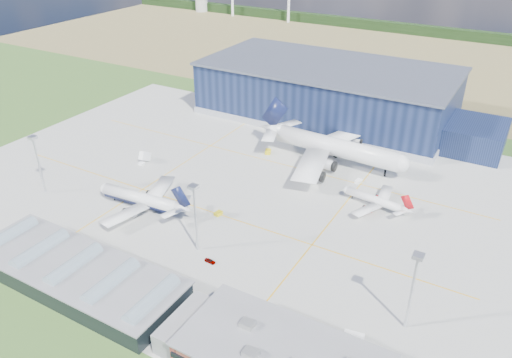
% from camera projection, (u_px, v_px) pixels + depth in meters
% --- Properties ---
extents(ground, '(600.00, 600.00, 0.00)m').
position_uv_depth(ground, '(224.00, 198.00, 182.86)').
color(ground, '#335A21').
rests_on(ground, ground).
extents(apron, '(220.00, 160.00, 0.08)m').
position_uv_depth(apron, '(238.00, 186.00, 190.43)').
color(apron, '#AAABA5').
rests_on(apron, ground).
extents(farmland, '(600.00, 220.00, 0.01)m').
position_uv_depth(farmland, '(396.00, 58.00, 349.63)').
color(farmland, olive).
rests_on(farmland, ground).
extents(treeline, '(600.00, 8.00, 8.00)m').
position_uv_depth(treeline, '(425.00, 30.00, 408.34)').
color(treeline, black).
rests_on(treeline, ground).
extents(hangar, '(145.00, 62.00, 26.10)m').
position_uv_depth(hangar, '(332.00, 95.00, 247.89)').
color(hangar, '#101A38').
rests_on(hangar, ground).
extents(glass_concourse, '(78.00, 23.00, 8.60)m').
position_uv_depth(glass_concourse, '(85.00, 277.00, 138.42)').
color(glass_concourse, black).
rests_on(glass_concourse, ground).
extents(light_mast_west, '(2.60, 2.60, 23.00)m').
position_uv_depth(light_mast_west, '(37.00, 156.00, 178.97)').
color(light_mast_west, silver).
rests_on(light_mast_west, ground).
extents(light_mast_center, '(2.60, 2.60, 23.00)m').
position_uv_depth(light_mast_center, '(195.00, 207.00, 148.28)').
color(light_mast_center, silver).
rests_on(light_mast_center, ground).
extents(light_mast_east, '(2.60, 2.60, 23.00)m').
position_uv_depth(light_mast_east, '(414.00, 280.00, 119.78)').
color(light_mast_east, silver).
rests_on(light_mast_east, ground).
extents(airliner_navy, '(41.80, 41.01, 12.76)m').
position_uv_depth(airliner_navy, '(140.00, 193.00, 173.82)').
color(airliner_navy, white).
rests_on(airliner_navy, ground).
extents(airliner_red, '(30.95, 30.45, 8.88)m').
position_uv_depth(airliner_red, '(375.00, 196.00, 175.74)').
color(airliner_red, white).
rests_on(airliner_red, ground).
extents(airliner_widebody, '(71.99, 70.60, 22.26)m').
position_uv_depth(airliner_widebody, '(337.00, 139.00, 202.39)').
color(airliner_widebody, white).
rests_on(airliner_widebody, ground).
extents(gse_tug_b, '(2.18, 3.02, 1.23)m').
position_uv_depth(gse_tug_b, '(218.00, 213.00, 172.69)').
color(gse_tug_b, yellow).
rests_on(gse_tug_b, ground).
extents(gse_cart_a, '(2.47, 3.27, 1.29)m').
position_uv_depth(gse_cart_a, '(359.00, 181.00, 192.72)').
color(gse_cart_a, white).
rests_on(gse_cart_a, ground).
extents(gse_van_b, '(4.99, 5.28, 2.29)m').
position_uv_depth(gse_van_b, '(311.00, 157.00, 209.73)').
color(gse_van_b, white).
rests_on(gse_van_b, ground).
extents(gse_tug_c, '(3.43, 4.18, 1.57)m').
position_uv_depth(gse_tug_c, '(268.00, 152.00, 215.40)').
color(gse_tug_c, yellow).
rests_on(gse_tug_c, ground).
extents(gse_cart_b, '(3.24, 2.31, 1.33)m').
position_uv_depth(gse_cart_b, '(318.00, 160.00, 208.89)').
color(gse_cart_b, white).
rests_on(gse_cart_b, ground).
extents(gse_van_c, '(5.31, 3.20, 2.39)m').
position_uv_depth(gse_van_c, '(354.00, 338.00, 122.32)').
color(gse_van_c, white).
rests_on(gse_van_c, ground).
extents(airstair, '(2.64, 5.72, 3.56)m').
position_uv_depth(airstair, '(145.00, 158.00, 207.56)').
color(airstair, white).
rests_on(airstair, ground).
extents(car_a, '(3.59, 1.58, 1.20)m').
position_uv_depth(car_a, '(210.00, 261.00, 149.71)').
color(car_a, '#99999E').
rests_on(car_a, ground).
extents(car_b, '(3.45, 2.01, 1.07)m').
position_uv_depth(car_b, '(233.00, 312.00, 131.13)').
color(car_b, '#99999E').
rests_on(car_b, ground).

